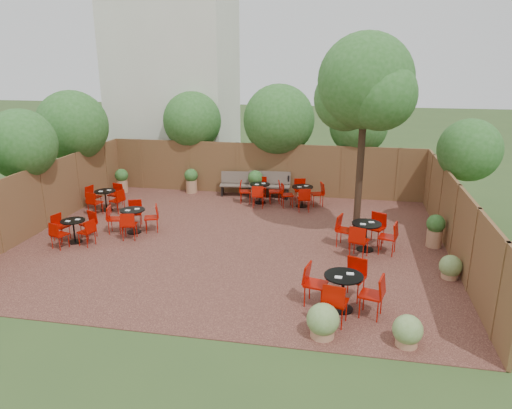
# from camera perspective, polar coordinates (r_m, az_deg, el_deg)

# --- Properties ---
(ground) EXTENTS (80.00, 80.00, 0.00)m
(ground) POSITION_cam_1_polar(r_m,az_deg,el_deg) (13.91, -2.72, -4.41)
(ground) COLOR #354F23
(ground) RESTS_ON ground
(courtyard_paving) EXTENTS (12.00, 10.00, 0.02)m
(courtyard_paving) POSITION_cam_1_polar(r_m,az_deg,el_deg) (13.90, -2.72, -4.37)
(courtyard_paving) COLOR #351B15
(courtyard_paving) RESTS_ON ground
(fence_back) EXTENTS (12.00, 0.08, 2.00)m
(fence_back) POSITION_cam_1_polar(r_m,az_deg,el_deg) (18.29, 0.86, 4.24)
(fence_back) COLOR brown
(fence_back) RESTS_ON ground
(fence_left) EXTENTS (0.08, 10.00, 2.00)m
(fence_left) POSITION_cam_1_polar(r_m,az_deg,el_deg) (16.02, -24.14, 0.78)
(fence_left) COLOR brown
(fence_left) RESTS_ON ground
(fence_right) EXTENTS (0.08, 10.00, 2.00)m
(fence_right) POSITION_cam_1_polar(r_m,az_deg,el_deg) (13.55, 22.76, -1.90)
(fence_right) COLOR brown
(fence_right) RESTS_ON ground
(neighbour_building) EXTENTS (5.00, 4.00, 8.00)m
(neighbour_building) POSITION_cam_1_polar(r_m,az_deg,el_deg) (21.92, -9.71, 14.11)
(neighbour_building) COLOR beige
(neighbour_building) RESTS_ON ground
(overhang_foliage) EXTENTS (15.37, 10.39, 2.72)m
(overhang_foliage) POSITION_cam_1_polar(r_m,az_deg,el_deg) (17.05, -6.66, 8.99)
(overhang_foliage) COLOR #265B1D
(overhang_foliage) RESTS_ON ground
(courtyard_tree) EXTENTS (2.75, 2.65, 5.79)m
(courtyard_tree) POSITION_cam_1_polar(r_m,az_deg,el_deg) (13.53, 12.93, 13.45)
(courtyard_tree) COLOR black
(courtyard_tree) RESTS_ON courtyard_paving
(park_bench_left) EXTENTS (1.52, 0.65, 0.92)m
(park_bench_left) POSITION_cam_1_polar(r_m,az_deg,el_deg) (18.22, -1.94, 2.52)
(park_bench_left) COLOR brown
(park_bench_left) RESTS_ON courtyard_paving
(park_bench_right) EXTENTS (1.58, 0.55, 0.97)m
(park_bench_right) POSITION_cam_1_polar(r_m,az_deg,el_deg) (18.01, 1.60, 2.44)
(park_bench_right) COLOR brown
(park_bench_right) RESTS_ON courtyard_paving
(bistro_tables) EXTENTS (10.31, 8.82, 0.92)m
(bistro_tables) POSITION_cam_1_polar(r_m,az_deg,el_deg) (14.26, -2.43, -1.90)
(bistro_tables) COLOR black
(bistro_tables) RESTS_ON courtyard_paving
(planters) EXTENTS (11.65, 4.56, 1.03)m
(planters) POSITION_cam_1_polar(r_m,az_deg,el_deg) (17.22, -2.22, 1.81)
(planters) COLOR #A77653
(planters) RESTS_ON courtyard_paving
(low_shrubs) EXTENTS (3.46, 3.69, 0.68)m
(low_shrubs) POSITION_cam_1_polar(r_m,az_deg,el_deg) (10.16, 15.42, -11.74)
(low_shrubs) COLOR #A77653
(low_shrubs) RESTS_ON courtyard_paving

